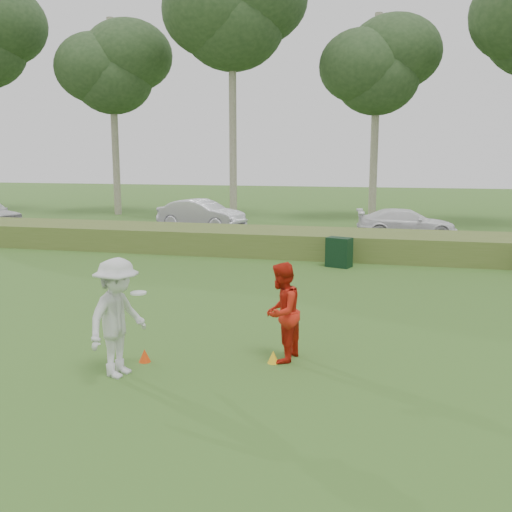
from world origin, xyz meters
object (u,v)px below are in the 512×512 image
(cone_orange, at_px, (145,355))
(car_right, at_px, (406,223))
(player_white, at_px, (118,318))
(utility_cabinet, at_px, (339,252))
(car_mid, at_px, (201,214))
(cone_yellow, at_px, (273,357))
(player_red, at_px, (281,312))

(cone_orange, height_order, car_right, car_right)
(player_white, xyz_separation_m, utility_cabinet, (2.74, 10.64, -0.52))
(utility_cabinet, height_order, car_right, car_right)
(car_right, bearing_deg, cone_orange, 157.75)
(cone_orange, height_order, car_mid, car_mid)
(cone_yellow, relative_size, utility_cabinet, 0.23)
(cone_yellow, bearing_deg, player_white, -154.17)
(car_mid, bearing_deg, player_white, -151.40)
(player_red, distance_m, cone_orange, 2.64)
(player_red, distance_m, utility_cabinet, 9.28)
(player_red, xyz_separation_m, cone_yellow, (-0.11, -0.18, -0.80))
(player_red, height_order, utility_cabinet, player_red)
(player_red, relative_size, utility_cabinet, 1.83)
(cone_yellow, height_order, car_right, car_right)
(player_white, relative_size, car_right, 0.46)
(cone_orange, bearing_deg, car_mid, 105.88)
(utility_cabinet, bearing_deg, car_right, 91.68)
(player_red, xyz_separation_m, utility_cabinet, (0.17, 9.27, -0.42))
(player_red, height_order, car_mid, player_red)
(player_red, xyz_separation_m, car_mid, (-7.56, 17.38, -0.12))
(player_red, bearing_deg, car_mid, -146.00)
(player_white, height_order, car_mid, player_white)
(car_mid, bearing_deg, utility_cabinet, -122.68)
(car_right, bearing_deg, player_white, 157.89)
(player_red, distance_m, cone_yellow, 0.83)
(utility_cabinet, relative_size, car_right, 0.23)
(player_white, bearing_deg, utility_cabinet, -1.49)
(car_right, bearing_deg, car_mid, 79.56)
(cone_orange, relative_size, utility_cabinet, 0.24)
(cone_yellow, bearing_deg, car_mid, 112.98)
(player_white, distance_m, cone_orange, 1.15)
(utility_cabinet, bearing_deg, car_mid, 152.66)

